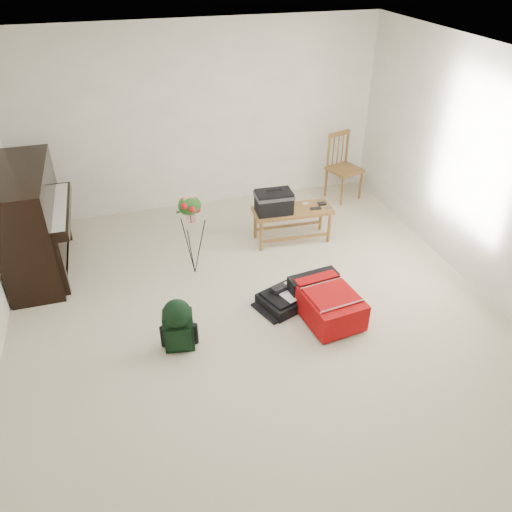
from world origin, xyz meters
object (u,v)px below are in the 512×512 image
object	(u,v)px
flower_stand	(192,236)
black_duffel	(286,298)
red_suitcase	(325,300)
piano	(33,224)
bench	(280,205)
dining_chair	(344,167)
green_backpack	(178,323)

from	to	relation	value
flower_stand	black_duffel	bearing A→B (deg)	-50.78
red_suitcase	piano	bearing A→B (deg)	142.06
red_suitcase	black_duffel	xyz separation A→B (m)	(-0.33, 0.25, -0.10)
piano	black_duffel	bearing A→B (deg)	-29.99
red_suitcase	flower_stand	size ratio (longest dim) A/B	0.81
bench	black_duffel	xyz separation A→B (m)	(-0.34, -1.23, -0.46)
dining_chair	red_suitcase	bearing A→B (deg)	-135.70
red_suitcase	green_backpack	xyz separation A→B (m)	(-1.53, -0.09, 0.13)
red_suitcase	dining_chair	bearing A→B (deg)	54.66
flower_stand	green_backpack	bearing A→B (deg)	-111.59
bench	flower_stand	world-z (taller)	flower_stand
black_duffel	green_backpack	world-z (taller)	green_backpack
piano	dining_chair	world-z (taller)	piano
piano	flower_stand	size ratio (longest dim) A/B	1.46
piano	green_backpack	xyz separation A→B (m)	(1.34, -1.80, -0.30)
dining_chair	green_backpack	bearing A→B (deg)	-155.68
red_suitcase	green_backpack	world-z (taller)	green_backpack
bench	dining_chair	bearing A→B (deg)	39.77
black_duffel	green_backpack	size ratio (longest dim) A/B	1.16
dining_chair	flower_stand	size ratio (longest dim) A/B	0.94
red_suitcase	black_duffel	distance (m)	0.43
green_backpack	piano	bearing A→B (deg)	135.51
piano	black_duffel	size ratio (longest dim) A/B	2.34
green_backpack	black_duffel	bearing A→B (deg)	24.53
piano	green_backpack	world-z (taller)	piano
bench	green_backpack	xyz separation A→B (m)	(-1.53, -1.56, -0.24)
dining_chair	green_backpack	size ratio (longest dim) A/B	1.75
bench	flower_stand	size ratio (longest dim) A/B	0.98
dining_chair	red_suitcase	world-z (taller)	dining_chair
dining_chair	green_backpack	distance (m)	3.83
black_duffel	flower_stand	distance (m)	1.27
piano	dining_chair	xyz separation A→B (m)	(4.19, 0.75, -0.13)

